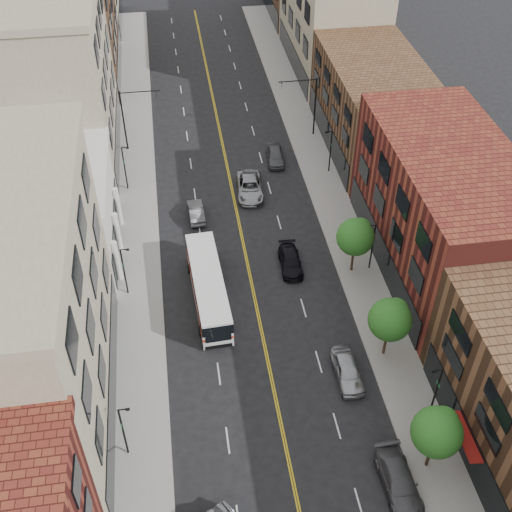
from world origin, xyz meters
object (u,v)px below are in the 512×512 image
car_lane_behind (196,212)px  car_parked_mid (399,481)px  car_lane_c (275,155)px  car_lane_b (250,187)px  car_parked_far (347,371)px  car_lane_a (290,261)px  city_bus (208,286)px

car_lane_behind → car_parked_mid: bearing=107.2°
car_parked_mid → car_lane_c: bearing=89.9°
car_parked_mid → car_lane_b: 34.97m
car_parked_far → car_lane_a: size_ratio=0.99×
car_parked_mid → car_lane_a: size_ratio=1.13×
car_parked_mid → car_lane_behind: (-10.97, 31.34, -0.08)m
car_lane_a → car_lane_b: bearing=101.6°
car_parked_mid → car_lane_c: (-1.33, 40.25, 0.01)m
city_bus → car_parked_mid: (10.81, -19.41, -0.95)m
car_lane_c → city_bus: bearing=-110.3°
car_lane_a → car_lane_c: car_lane_c is taller
car_lane_c → car_lane_behind: bearing=-133.0°
city_bus → car_lane_c: bearing=62.9°
car_lane_a → car_lane_b: (-2.06, 12.01, 0.14)m
city_bus → car_lane_b: 16.29m
car_parked_far → car_lane_a: car_parked_far is taller
car_parked_mid → car_parked_far: (-1.03, 9.46, 0.02)m
car_lane_behind → car_lane_c: size_ratio=0.91×
car_parked_mid → car_lane_a: bearing=95.5°
car_lane_b → car_lane_behind: bearing=-146.8°
car_lane_behind → city_bus: bearing=88.7°
car_lane_behind → car_lane_b: size_ratio=0.71×
car_lane_b → car_lane_c: (3.70, 5.65, -0.04)m
car_lane_behind → car_parked_far: bearing=112.3°
car_parked_far → car_lane_behind: size_ratio=1.12×
car_lane_b → car_parked_far: bearing=-76.6°
car_lane_b → car_parked_mid: bearing=-77.4°
car_lane_c → car_parked_far: bearing=-85.2°
car_parked_mid → car_lane_b: (-5.03, 34.61, 0.04)m
car_parked_far → car_lane_b: size_ratio=0.79×
car_parked_far → car_lane_b: (-4.00, 25.15, 0.02)m
city_bus → car_parked_far: 13.99m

